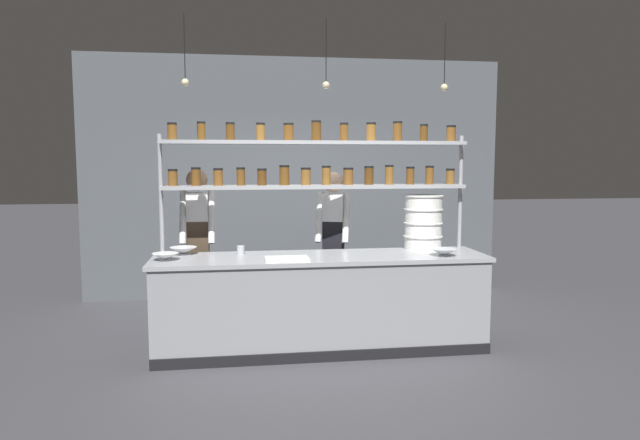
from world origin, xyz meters
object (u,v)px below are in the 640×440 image
object	(u,v)px
container_stack	(423,222)
prep_bowl_center_front	(444,252)
spice_shelf_unit	(317,168)
serving_cup_front	(241,250)
prep_bowl_near_left	(183,251)
chef_center	(333,239)
chef_left	(198,239)
cutting_board	(287,259)
prep_bowl_center_back	(165,257)

from	to	relation	value
container_stack	prep_bowl_center_front	bearing A→B (deg)	-82.39
spice_shelf_unit	serving_cup_front	xyz separation A→B (m)	(-0.76, -0.16, -0.79)
prep_bowl_near_left	chef_center	bearing A→B (deg)	15.24
chef_left	cutting_board	world-z (taller)	chef_left
cutting_board	container_stack	bearing A→B (deg)	17.90
container_stack	prep_bowl_center_front	world-z (taller)	container_stack
spice_shelf_unit	prep_bowl_center_front	distance (m)	1.50
container_stack	prep_bowl_center_back	distance (m)	2.57
prep_bowl_center_front	serving_cup_front	distance (m)	1.95
container_stack	serving_cup_front	xyz separation A→B (m)	(-1.86, -0.09, -0.23)
chef_center	serving_cup_front	bearing A→B (deg)	-134.81
chef_center	serving_cup_front	xyz separation A→B (m)	(-1.00, -0.52, -0.02)
cutting_board	serving_cup_front	distance (m)	0.56
prep_bowl_near_left	serving_cup_front	xyz separation A→B (m)	(0.55, -0.10, 0.01)
spice_shelf_unit	prep_bowl_near_left	bearing A→B (deg)	-177.20
prep_bowl_center_front	prep_bowl_center_back	world-z (taller)	prep_bowl_center_front
cutting_board	prep_bowl_near_left	distance (m)	1.07
chef_center	prep_bowl_center_front	world-z (taller)	chef_center
spice_shelf_unit	container_stack	world-z (taller)	spice_shelf_unit
container_stack	serving_cup_front	size ratio (longest dim) A/B	6.40
chef_left	chef_center	size ratio (longest dim) A/B	1.02
chef_left	prep_bowl_center_front	distance (m)	2.51
prep_bowl_near_left	cutting_board	bearing A→B (deg)	-25.97
chef_center	serving_cup_front	world-z (taller)	chef_center
prep_bowl_near_left	prep_bowl_center_front	distance (m)	2.51
serving_cup_front	prep_bowl_near_left	bearing A→B (deg)	169.96
chef_left	prep_bowl_near_left	size ratio (longest dim) A/B	6.73
prep_bowl_center_back	chef_left	bearing A→B (deg)	71.38
chef_left	prep_bowl_near_left	xyz separation A→B (m)	(-0.11, -0.42, -0.06)
spice_shelf_unit	prep_bowl_near_left	world-z (taller)	spice_shelf_unit
prep_bowl_center_back	container_stack	bearing A→B (deg)	7.01
prep_bowl_near_left	prep_bowl_center_back	world-z (taller)	prep_bowl_near_left
spice_shelf_unit	container_stack	distance (m)	1.23
chef_left	serving_cup_front	bearing A→B (deg)	-49.28
prep_bowl_near_left	spice_shelf_unit	bearing A→B (deg)	2.80
container_stack	prep_bowl_center_back	world-z (taller)	container_stack
chef_center	prep_bowl_center_front	xyz separation A→B (m)	(0.92, -0.87, -0.03)
container_stack	prep_bowl_center_back	size ratio (longest dim) A/B	2.30
spice_shelf_unit	prep_bowl_near_left	distance (m)	1.54
container_stack	cutting_board	xyz separation A→B (m)	(-1.45, -0.47, -0.27)
prep_bowl_center_back	serving_cup_front	bearing A→B (deg)	17.67
spice_shelf_unit	chef_center	xyz separation A→B (m)	(0.23, 0.36, -0.77)
container_stack	serving_cup_front	bearing A→B (deg)	-177.08
spice_shelf_unit	chef_center	bearing A→B (deg)	56.83
serving_cup_front	container_stack	bearing A→B (deg)	2.92
prep_bowl_center_back	spice_shelf_unit	bearing A→B (deg)	14.71
spice_shelf_unit	prep_bowl_near_left	size ratio (longest dim) A/B	11.92
spice_shelf_unit	chef_center	size ratio (longest dim) A/B	1.81
container_stack	prep_bowl_center_front	size ratio (longest dim) A/B	2.21
chef_left	cutting_board	bearing A→B (deg)	-45.82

